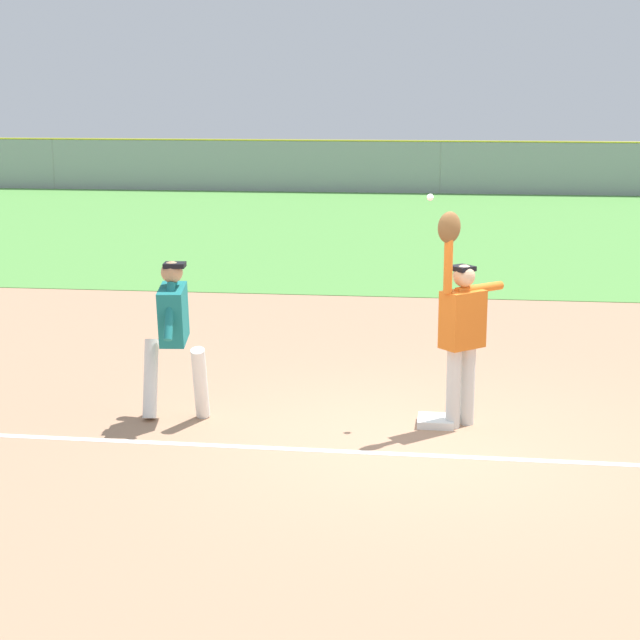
# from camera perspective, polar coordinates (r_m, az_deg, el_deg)

# --- Properties ---
(ground_plane) EXTENTS (75.69, 75.69, 0.00)m
(ground_plane) POSITION_cam_1_polar(r_m,az_deg,el_deg) (10.59, 5.32, -6.58)
(ground_plane) COLOR tan
(outfield_grass) EXTENTS (53.81, 17.80, 0.01)m
(outfield_grass) POSITION_cam_1_polar(r_m,az_deg,el_deg) (26.40, 6.42, 5.03)
(outfield_grass) COLOR #549342
(outfield_grass) RESTS_ON ground_plane
(chalk_foul_line) EXTENTS (12.00, 0.27, 0.01)m
(chalk_foul_line) POSITION_cam_1_polar(r_m,az_deg,el_deg) (10.98, -15.15, -6.24)
(chalk_foul_line) COLOR white
(chalk_foul_line) RESTS_ON ground_plane
(first_base) EXTENTS (0.39, 0.39, 0.08)m
(first_base) POSITION_cam_1_polar(r_m,az_deg,el_deg) (11.05, 6.40, -5.56)
(first_base) COLOR white
(first_base) RESTS_ON ground_plane
(fielder) EXTENTS (0.74, 0.68, 2.28)m
(fielder) POSITION_cam_1_polar(r_m,az_deg,el_deg) (10.76, 7.79, -0.12)
(fielder) COLOR silver
(fielder) RESTS_ON ground_plane
(runner) EXTENTS (0.76, 0.85, 1.72)m
(runner) POSITION_cam_1_polar(r_m,az_deg,el_deg) (11.02, -8.06, -0.49)
(runner) COLOR white
(runner) RESTS_ON ground_plane
(baseball) EXTENTS (0.07, 0.07, 0.07)m
(baseball) POSITION_cam_1_polar(r_m,az_deg,el_deg) (10.91, 6.09, 6.74)
(baseball) COLOR white
(outfield_fence) EXTENTS (53.89, 0.08, 1.77)m
(outfield_fence) POSITION_cam_1_polar(r_m,az_deg,el_deg) (35.17, 6.64, 8.37)
(outfield_fence) COLOR #93999E
(outfield_fence) RESTS_ON ground_plane
(parked_car_green) EXTENTS (4.51, 2.33, 1.25)m
(parked_car_green) POSITION_cam_1_polar(r_m,az_deg,el_deg) (38.55, -4.98, 8.46)
(parked_car_green) COLOR #1E6B33
(parked_car_green) RESTS_ON ground_plane
(parked_car_black) EXTENTS (4.49, 2.30, 1.25)m
(parked_car_black) POSITION_cam_1_polar(r_m,az_deg,el_deg) (37.98, 4.02, 8.41)
(parked_car_black) COLOR black
(parked_car_black) RESTS_ON ground_plane
(parked_car_tan) EXTENTS (4.48, 2.27, 1.25)m
(parked_car_tan) POSITION_cam_1_polar(r_m,az_deg,el_deg) (38.01, 13.68, 8.09)
(parked_car_tan) COLOR tan
(parked_car_tan) RESTS_ON ground_plane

